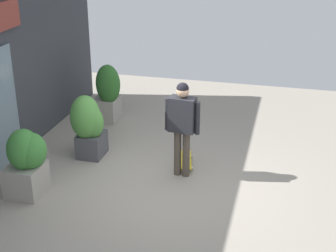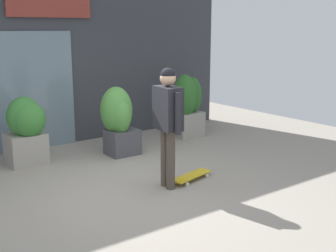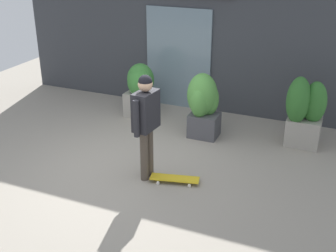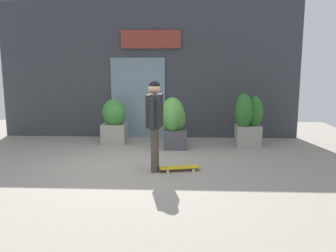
% 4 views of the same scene
% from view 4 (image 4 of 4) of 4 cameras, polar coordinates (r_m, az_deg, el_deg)
% --- Properties ---
extents(ground_plane, '(12.00, 12.00, 0.00)m').
position_cam_4_polar(ground_plane, '(7.06, -5.65, -6.83)').
color(ground_plane, gray).
extents(building_facade, '(8.31, 0.31, 3.78)m').
position_cam_4_polar(building_facade, '(9.94, -3.19, 8.99)').
color(building_facade, '#383A3F').
rests_on(building_facade, ground_plane).
extents(skateboarder, '(0.30, 0.63, 1.75)m').
position_cam_4_polar(skateboarder, '(6.62, -2.18, 1.69)').
color(skateboarder, '#4C4238').
rests_on(skateboarder, ground_plane).
extents(skateboard, '(0.82, 0.39, 0.08)m').
position_cam_4_polar(skateboard, '(6.85, 1.88, -6.77)').
color(skateboard, gold).
rests_on(skateboard, ground_plane).
extents(planter_box_left, '(0.65, 0.64, 1.26)m').
position_cam_4_polar(planter_box_left, '(8.55, 0.94, 0.84)').
color(planter_box_left, '#47474C').
rests_on(planter_box_left, ground_plane).
extents(planter_box_right, '(0.71, 0.66, 1.35)m').
position_cam_4_polar(planter_box_right, '(8.98, 12.87, 1.02)').
color(planter_box_right, gray).
rests_on(planter_box_right, ground_plane).
extents(planter_box_mid, '(0.63, 0.65, 1.16)m').
position_cam_4_polar(planter_box_mid, '(9.15, -8.71, 1.17)').
color(planter_box_mid, gray).
rests_on(planter_box_mid, ground_plane).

